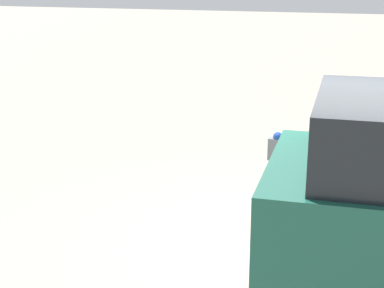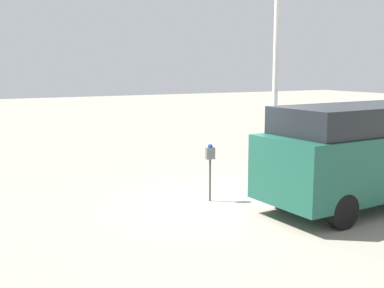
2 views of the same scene
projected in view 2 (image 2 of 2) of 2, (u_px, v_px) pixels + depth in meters
name	position (u px, v px, depth m)	size (l,w,h in m)	color
ground_plane	(239.00, 203.00, 10.51)	(80.00, 80.00, 0.00)	gray
parking_meter_near	(210.00, 159.00, 10.56)	(0.21, 0.14, 1.29)	#4C4C4C
lamp_post	(275.00, 109.00, 13.20)	(0.44, 0.44, 5.80)	beige
parked_van	(361.00, 153.00, 10.07)	(4.70, 2.06, 2.18)	#195142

